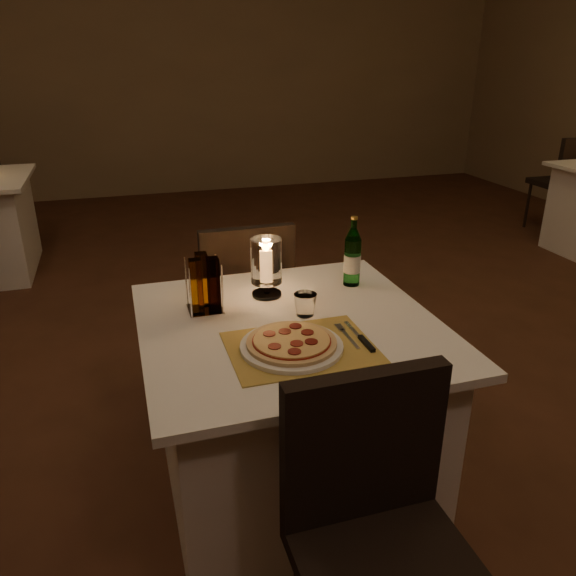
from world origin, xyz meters
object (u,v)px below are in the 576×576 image
object	(u,v)px
chair_near	(377,519)
water_bottle	(352,258)
main_table	(290,412)
tumbler	(305,305)
chair_far	(244,294)
hurricane_candle	(266,263)
pizza	(292,342)
plate	(292,346)

from	to	relation	value
chair_near	water_bottle	bearing A→B (deg)	70.94
main_table	tumbler	bearing A→B (deg)	30.87
main_table	water_bottle	world-z (taller)	water_bottle
chair_near	chair_far	world-z (taller)	same
hurricane_candle	pizza	bearing A→B (deg)	-94.80
chair_far	plate	xyz separation A→B (m)	(-0.05, -0.89, 0.20)
pizza	hurricane_candle	distance (m)	0.44
chair_far	plate	bearing A→B (deg)	-93.20
water_bottle	main_table	bearing A→B (deg)	-142.64
pizza	water_bottle	bearing A→B (deg)	48.53
pizza	water_bottle	size ratio (longest dim) A/B	1.01
plate	tumbler	bearing A→B (deg)	61.69
main_table	plate	xyz separation A→B (m)	(-0.05, -0.18, 0.38)
plate	chair_near	bearing A→B (deg)	-84.65
main_table	chair_far	distance (m)	0.74
tumbler	water_bottle	world-z (taller)	water_bottle
chair_far	hurricane_candle	size ratio (longest dim) A/B	4.01
chair_near	tumbler	world-z (taller)	chair_near
tumbler	water_bottle	size ratio (longest dim) A/B	0.29
main_table	plate	distance (m)	0.42
chair_far	plate	world-z (taller)	chair_far
chair_near	tumbler	xyz separation A→B (m)	(0.07, 0.76, 0.23)
main_table	pizza	world-z (taller)	pizza
pizza	hurricane_candle	bearing A→B (deg)	85.20
tumbler	water_bottle	distance (m)	0.35
pizza	water_bottle	distance (m)	0.59
chair_near	water_bottle	size ratio (longest dim) A/B	3.26
water_bottle	pizza	bearing A→B (deg)	-131.47
plate	pizza	world-z (taller)	pizza
pizza	chair_near	bearing A→B (deg)	-84.66
chair_far	water_bottle	distance (m)	0.64
main_table	chair_far	world-z (taller)	chair_far
water_bottle	hurricane_candle	distance (m)	0.35
chair_far	hurricane_candle	bearing A→B (deg)	-91.74
main_table	tumbler	distance (m)	0.41
hurricane_candle	main_table	bearing A→B (deg)	-86.71
chair_near	hurricane_candle	world-z (taller)	hurricane_candle
tumbler	pizza	bearing A→B (deg)	-118.31
main_table	pizza	bearing A→B (deg)	-105.52
main_table	tumbler	size ratio (longest dim) A/B	12.48
tumbler	hurricane_candle	bearing A→B (deg)	112.11
pizza	plate	bearing A→B (deg)	-119.12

